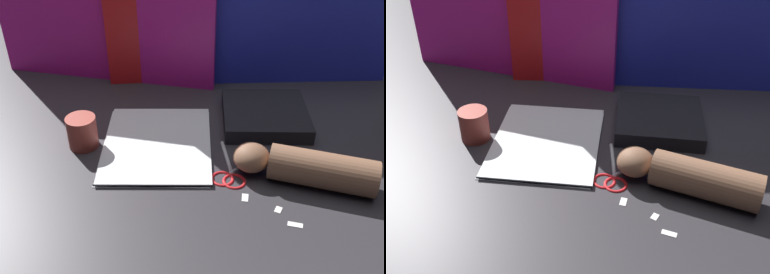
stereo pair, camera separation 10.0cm
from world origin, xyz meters
The scene contains 11 objects.
ground_plane centered at (0.00, 0.00, 0.00)m, with size 6.00×6.00×0.00m, color #2D2B30.
backdrop_panel_left centered at (-0.25, 0.35, 0.20)m, with size 0.64×0.14×0.40m.
backdrop_panel_right centered at (0.30, 0.35, 0.19)m, with size 0.55×0.06×0.39m.
paper_stack centered at (-0.08, 0.00, 0.00)m, with size 0.27×0.32×0.01m.
book_closed centered at (0.19, 0.11, 0.02)m, with size 0.22×0.21×0.04m.
scissors centered at (0.10, -0.10, 0.00)m, with size 0.14×0.18×0.01m.
hand_forearm centered at (0.25, -0.12, 0.04)m, with size 0.31×0.16×0.08m.
paper_scrap_near centered at (0.12, -0.18, 0.00)m, with size 0.02×0.02×0.00m.
paper_scrap_mid centered at (0.19, -0.21, 0.00)m, with size 0.02×0.02×0.00m.
paper_scrap_far centered at (0.21, -0.25, 0.00)m, with size 0.03×0.02×0.00m.
mug centered at (-0.25, -0.01, 0.04)m, with size 0.07×0.07×0.08m.
Camera 1 is at (0.03, -0.87, 0.63)m, focal length 42.00 mm.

